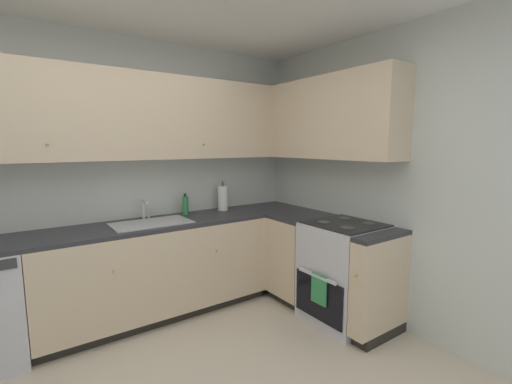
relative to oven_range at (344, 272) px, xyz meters
The scene contains 13 objects.
wall_back 2.40m from the oven_range, 141.74° to the left, with size 4.20×0.05×2.59m, color silver.
wall_right 0.98m from the oven_range, 52.72° to the right, with size 0.05×3.65×2.59m, color silver.
lower_cabinets_back 1.73m from the oven_range, 141.72° to the left, with size 2.08×0.62×0.86m.
countertop_back 1.78m from the oven_range, 141.84° to the left, with size 3.29×0.60×0.04m, color #2D2D33.
lower_cabinets_right 0.31m from the oven_range, 92.87° to the left, with size 0.62×1.24×0.86m.
countertop_right 0.53m from the oven_range, 93.39° to the left, with size 0.60×1.24×0.03m.
oven_range is the anchor object (origin of this frame).
upper_cabinets_back 2.39m from the oven_range, 141.51° to the left, with size 2.97×0.34×0.77m.
upper_cabinets_right 1.48m from the oven_range, 75.74° to the left, with size 0.32×1.78×0.77m.
sink 1.80m from the oven_range, 143.58° to the left, with size 0.69×0.40×0.10m.
faucet 1.96m from the oven_range, 138.42° to the left, with size 0.07×0.16×0.19m.
soap_bottle 1.68m from the oven_range, 128.30° to the left, with size 0.06×0.06×0.21m.
paper_towel_roll 1.47m from the oven_range, 114.48° to the left, with size 0.11×0.11×0.32m.
Camera 1 is at (-0.64, -1.62, 1.61)m, focal length 24.42 mm.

